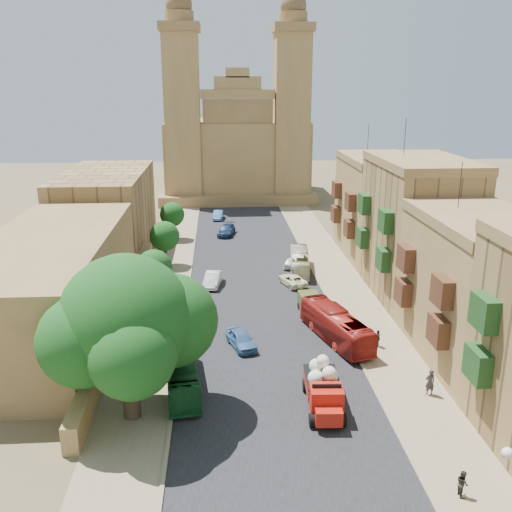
{
  "coord_description": "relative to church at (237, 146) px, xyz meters",
  "views": [
    {
      "loc": [
        -3.74,
        -28.73,
        20.63
      ],
      "look_at": [
        0.0,
        26.0,
        4.0
      ],
      "focal_mm": 40.0,
      "sensor_mm": 36.0,
      "label": 1
    }
  ],
  "objects": [
    {
      "name": "townhouse_c",
      "position": [
        15.95,
        -53.61,
        -2.61
      ],
      "size": [
        9.0,
        14.0,
        17.4
      ],
      "color": "olive",
      "rests_on": "ground"
    },
    {
      "name": "bus_green_north",
      "position": [
        -6.5,
        -71.09,
        -8.28
      ],
      "size": [
        3.0,
        9.07,
        2.48
      ],
      "primitive_type": "imported",
      "rotation": [
        0.0,
        0.0,
        0.1
      ],
      "color": "#124D21",
      "rests_on": "ground"
    },
    {
      "name": "red_truck",
      "position": [
        2.98,
        -74.41,
        -8.02
      ],
      "size": [
        2.59,
        5.92,
        3.39
      ],
      "color": "#AD190D",
      "rests_on": "ground"
    },
    {
      "name": "pedestrian_b",
      "position": [
        8.67,
        -83.26,
        -8.77
      ],
      "size": [
        0.57,
        0.73,
        1.48
      ],
      "primitive_type": "imported",
      "rotation": [
        0.0,
        0.0,
        1.56
      ],
      "color": "#2A2823",
      "rests_on": "ground"
    },
    {
      "name": "street_tree_a",
      "position": [
        -10.0,
        -66.61,
        -5.75
      ],
      "size": [
        3.65,
        3.65,
        5.62
      ],
      "color": "#382A1C",
      "rests_on": "ground"
    },
    {
      "name": "street_tree_d",
      "position": [
        -10.0,
        -30.61,
        -6.05
      ],
      "size": [
        3.36,
        3.36,
        5.17
      ],
      "color": "#382A1C",
      "rests_on": "ground"
    },
    {
      "name": "pedestrian_a",
      "position": [
        10.59,
        -73.28,
        -8.56
      ],
      "size": [
        0.75,
        0.54,
        1.91
      ],
      "primitive_type": "imported",
      "rotation": [
        0.0,
        0.0,
        3.27
      ],
      "color": "#2B262D",
      "rests_on": "ground"
    },
    {
      "name": "west_building_mid",
      "position": [
        -18.0,
        -34.61,
        -4.52
      ],
      "size": [
        10.0,
        22.0,
        10.0
      ],
      "primitive_type": "cube",
      "color": "olive",
      "rests_on": "ground"
    },
    {
      "name": "bus_red_east",
      "position": [
        5.89,
        -64.22,
        -8.19
      ],
      "size": [
        4.81,
        9.75,
        2.65
      ],
      "primitive_type": "imported",
      "rotation": [
        0.0,
        0.0,
        3.43
      ],
      "color": "maroon",
      "rests_on": "ground"
    },
    {
      "name": "west_wall",
      "position": [
        -12.5,
        -58.61,
        -8.62
      ],
      "size": [
        1.0,
        40.0,
        1.8
      ],
      "primitive_type": "cube",
      "color": "olive",
      "rests_on": "ground"
    },
    {
      "name": "townhouse_b",
      "position": [
        15.95,
        -67.61,
        -3.86
      ],
      "size": [
        9.0,
        14.0,
        14.9
      ],
      "color": "olive",
      "rests_on": "ground"
    },
    {
      "name": "road_surface",
      "position": [
        0.0,
        -48.61,
        -9.51
      ],
      "size": [
        14.0,
        140.0,
        0.01
      ],
      "primitive_type": "cube",
      "color": "black",
      "rests_on": "ground"
    },
    {
      "name": "ground",
      "position": [
        0.0,
        -78.61,
        -9.52
      ],
      "size": [
        260.0,
        260.0,
        0.0
      ],
      "primitive_type": "plane",
      "color": "brown"
    },
    {
      "name": "sidewalk_east",
      "position": [
        9.5,
        -48.61,
        -9.51
      ],
      "size": [
        5.0,
        140.0,
        0.01
      ],
      "primitive_type": "cube",
      "color": "#806F53",
      "rests_on": "ground"
    },
    {
      "name": "car_white_b",
      "position": [
        4.67,
        -44.29,
        -8.95
      ],
      "size": [
        2.35,
        3.59,
        1.14
      ],
      "primitive_type": "imported",
      "rotation": [
        0.0,
        0.0,
        2.81
      ],
      "color": "white",
      "rests_on": "ground"
    },
    {
      "name": "car_blue_a",
      "position": [
        -2.06,
        -64.96,
        -8.82
      ],
      "size": [
        2.81,
        4.37,
        1.39
      ],
      "primitive_type": "imported",
      "rotation": [
        0.0,
        0.0,
        0.31
      ],
      "color": "#3E689C",
      "rests_on": "ground"
    },
    {
      "name": "sidewalk_west",
      "position": [
        -9.5,
        -48.61,
        -9.51
      ],
      "size": [
        5.0,
        140.0,
        0.01
      ],
      "primitive_type": "cube",
      "color": "#806F53",
      "rests_on": "ground"
    },
    {
      "name": "west_building_low",
      "position": [
        -18.0,
        -60.61,
        -5.32
      ],
      "size": [
        10.0,
        28.0,
        8.4
      ],
      "primitive_type": "cube",
      "color": "brown",
      "rests_on": "ground"
    },
    {
      "name": "street_tree_c",
      "position": [
        -10.0,
        -42.61,
        -5.93
      ],
      "size": [
        3.48,
        3.48,
        5.35
      ],
      "color": "#382A1C",
      "rests_on": "ground"
    },
    {
      "name": "church",
      "position": [
        0.0,
        0.0,
        0.0
      ],
      "size": [
        28.0,
        22.5,
        36.3
      ],
      "color": "olive",
      "rests_on": "ground"
    },
    {
      "name": "olive_pickup",
      "position": [
        4.75,
        -58.61,
        -8.67
      ],
      "size": [
        2.12,
        4.28,
        1.73
      ],
      "color": "#3D481B",
      "rests_on": "ground"
    },
    {
      "name": "car_blue_b",
      "position": [
        -3.73,
        -18.87,
        -8.85
      ],
      "size": [
        1.73,
        4.15,
        1.33
      ],
      "primitive_type": "imported",
      "rotation": [
        0.0,
        0.0,
        -0.08
      ],
      "color": "#4676BF",
      "rests_on": "ground"
    },
    {
      "name": "pedestrian_c",
      "position": [
        9.06,
        -65.67,
        -8.77
      ],
      "size": [
        0.39,
        0.88,
        1.48
      ],
      "primitive_type": "imported",
      "rotation": [
        0.0,
        0.0,
        4.67
      ],
      "color": "#323335",
      "rests_on": "ground"
    },
    {
      "name": "car_dkblue",
      "position": [
        -2.58,
        -28.94,
        -8.79
      ],
      "size": [
        2.95,
        5.27,
        1.44
      ],
      "primitive_type": "imported",
      "rotation": [
        0.0,
        0.0,
        -0.19
      ],
      "color": "#142748",
      "rests_on": "ground"
    },
    {
      "name": "bus_cream_east",
      "position": [
        5.42,
        -46.01,
        -8.32
      ],
      "size": [
        3.05,
        8.78,
        2.4
      ],
      "primitive_type": "imported",
      "rotation": [
        0.0,
        0.0,
        3.02
      ],
      "color": "beige",
      "rests_on": "ground"
    },
    {
      "name": "car_cream",
      "position": [
        4.05,
        -50.35,
        -8.93
      ],
      "size": [
        3.15,
        4.6,
        1.17
      ],
      "primitive_type": "imported",
      "rotation": [
        0.0,
        0.0,
        3.46
      ],
      "color": "#F1ECBE",
      "rests_on": "ground"
    },
    {
      "name": "kerb_east",
      "position": [
        7.0,
        -48.61,
        -9.46
      ],
      "size": [
        0.25,
        140.0,
        0.12
      ],
      "primitive_type": "cube",
      "color": "#806F53",
      "rests_on": "ground"
    },
    {
      "name": "car_white_a",
      "position": [
        -4.44,
        -50.04,
        -8.79
      ],
      "size": [
        2.17,
        4.57,
        1.45
      ],
      "primitive_type": "imported",
      "rotation": [
        0.0,
        0.0,
        -0.15
      ],
      "color": "silver",
      "rests_on": "ground"
    },
    {
      "name": "townhouse_d",
      "position": [
        15.95,
        -39.61,
        -3.36
      ],
      "size": [
        9.0,
        14.0,
        15.9
      ],
      "color": "olive",
      "rests_on": "ground"
    },
    {
      "name": "kerb_west",
      "position": [
        -7.0,
        -48.61,
        -9.46
      ],
      "size": [
        0.25,
        140.0,
        0.12
      ],
      "primitive_type": "cube",
      "color": "#806F53",
      "rests_on": "ground"
    },
    {
      "name": "street_tree_b",
      "position": [
        -10.0,
        -54.61,
        -5.9
      ],
      "size": [
        3.51,
        3.51,
        5.4
      ],
      "color": "#382A1C",
      "rests_on": "ground"
    },
    {
      "name": "ficus_tree",
      "position": [
        -9.4,
        -74.61,
        -3.09
      ],
      "size": [
        10.88,
        10.01,
        10.88
      ],
      "color": "#382A1C",
      "rests_on": "ground"
    }
  ]
}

